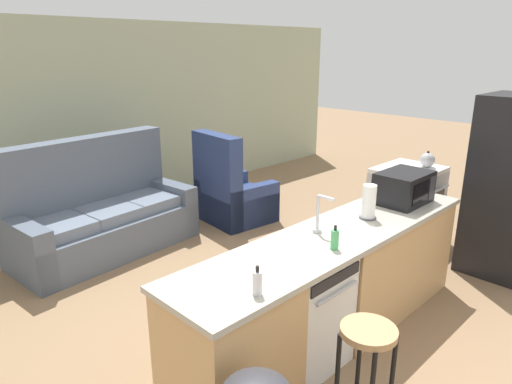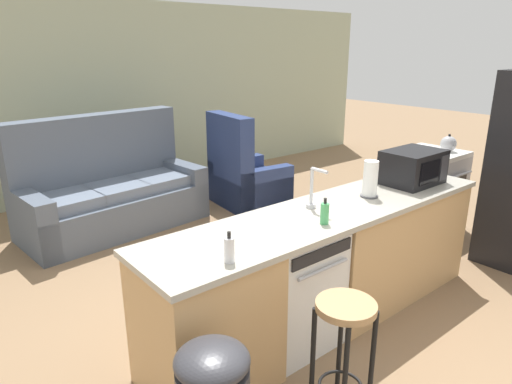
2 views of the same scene
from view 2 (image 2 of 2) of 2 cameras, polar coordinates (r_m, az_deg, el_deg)
ground_plane at (r=3.59m, az=6.94°, el=-16.27°), size 24.00×24.00×0.00m
wall_back at (r=6.73m, az=-17.81°, el=11.03°), size 10.00×0.06×2.60m
kitchen_counter at (r=3.53m, az=9.92°, el=-9.11°), size 2.94×0.66×0.90m
dishwasher at (r=3.22m, az=4.08°, el=-11.74°), size 0.58×0.61×0.84m
stove_range at (r=5.44m, az=20.25°, el=0.14°), size 0.76×0.68×0.90m
microwave at (r=4.02m, az=19.03°, el=2.98°), size 0.50×0.37×0.28m
sink_faucet at (r=3.23m, az=7.14°, el=0.17°), size 0.07×0.18×0.30m
paper_towel_roll at (r=3.57m, az=14.07°, el=1.55°), size 0.14×0.14×0.28m
soap_bottle at (r=2.98m, az=8.58°, el=-2.64°), size 0.06×0.06×0.18m
dish_soap_bottle at (r=2.44m, az=-3.35°, el=-7.21°), size 0.06×0.06×0.18m
kettle at (r=5.40m, az=22.92°, el=5.58°), size 0.21×0.17×0.19m
bar_stool at (r=2.58m, az=10.93°, el=-17.36°), size 0.32×0.32×0.74m
couch at (r=5.47m, az=-17.86°, el=-0.14°), size 2.07×1.08×1.27m
armchair at (r=5.93m, az=-1.57°, el=1.66°), size 0.89×0.93×1.20m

